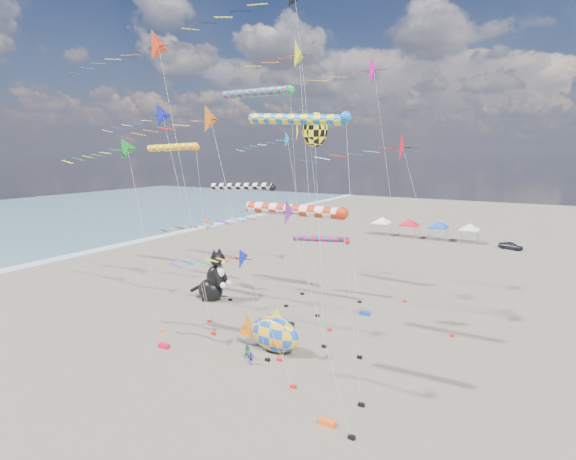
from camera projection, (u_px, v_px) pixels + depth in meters
The scene contains 31 objects.
ground at pixel (169, 398), 27.61m from camera, with size 260.00×260.00×0.00m, color brown.
delta_kite_0 at pixel (286, 142), 50.39m from camera, with size 9.24×2.01×17.38m.
delta_kite_1 at pixel (203, 123), 32.19m from camera, with size 13.05×2.21×18.41m.
delta_kite_2 at pixel (286, 56), 38.93m from camera, with size 12.56×2.69×24.81m.
delta_kite_3 at pixel (156, 50), 35.66m from camera, with size 14.58×2.56×24.54m.
delta_kite_4 at pixel (102, 153), 38.24m from camera, with size 13.31×2.06×16.29m.
delta_kite_5 at pixel (284, 3), 35.60m from camera, with size 14.12×2.53×28.21m.
delta_kite_6 at pixel (198, 230), 46.49m from camera, with size 8.89×1.50×8.14m.
delta_kite_7 at pixel (373, 73), 43.42m from camera, with size 15.84×2.97×24.27m.
delta_kite_8 at pixel (408, 149), 36.26m from camera, with size 12.48×2.72×16.74m.
delta_kite_9 at pixel (160, 119), 39.34m from camera, with size 11.09×2.05×19.17m.
delta_kite_10 at pixel (281, 221), 23.83m from camera, with size 8.87×1.59×12.55m.
delta_kite_11 at pixel (235, 268), 29.67m from camera, with size 9.33×1.61×8.63m.
windsock_0 at pixel (245, 187), 44.22m from camera, with size 8.87×0.69×11.95m.
windsock_1 at pixel (175, 148), 49.02m from camera, with size 8.40×0.79×15.85m.
windsock_2 at pixel (323, 240), 46.08m from camera, with size 7.65×0.61×6.43m.
windsock_3 at pixel (299, 212), 26.84m from camera, with size 8.00×0.75×11.87m.
windsock_4 at pixel (259, 93), 46.61m from camera, with size 10.09×0.96×21.54m.
windsock_5 at pixel (301, 120), 32.38m from camera, with size 9.41×0.80×17.70m.
angelfish_kite at pixel (312, 132), 34.70m from camera, with size 3.74×3.02×17.95m.
cat_inflatable at pixel (212, 274), 45.42m from camera, with size 4.04×2.02×5.45m, color black, non-canonical shape.
fish_inflatable at pixel (274, 334), 33.64m from camera, with size 5.43×2.08×3.56m.
person_adult at pixel (269, 337), 34.56m from camera, with size 0.66×0.43×1.80m, color slate.
child_green at pixel (247, 352), 32.69m from camera, with size 0.57×0.44×1.17m, color #22824E.
child_blue at pixel (251, 358), 31.84m from camera, with size 0.57×0.24×0.98m, color #2C2AB2.
kite_bag_0 at pixel (365, 313), 41.69m from camera, with size 0.90×0.44×0.30m, color #1239B9.
kite_bag_1 at pixel (289, 324), 39.14m from camera, with size 0.90×0.44×0.30m, color black.
kite_bag_2 at pixel (164, 346), 34.69m from camera, with size 0.90×0.44×0.30m, color red.
kite_bag_3 at pixel (327, 422), 24.88m from camera, with size 0.90×0.44×0.30m, color #FF5515.
tent_row at pixel (424, 221), 77.77m from camera, with size 19.20×4.20×3.80m.
parked_car at pixel (511, 246), 69.75m from camera, with size 1.42×3.54×1.21m, color #26262D.
Camera 1 is at (18.91, -18.51, 14.94)m, focal length 28.00 mm.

